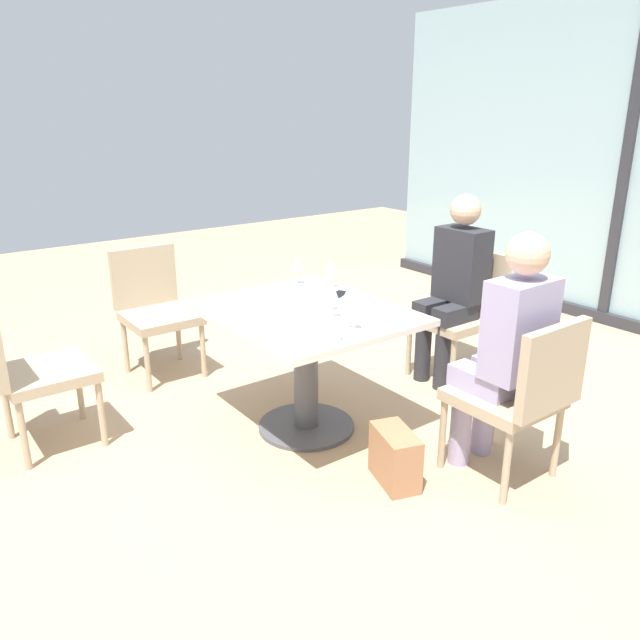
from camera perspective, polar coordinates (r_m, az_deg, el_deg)
name	(u,v)px	position (r m, az deg, el deg)	size (l,w,h in m)	color
ground_plane	(306,428)	(3.75, -1.25, -9.74)	(12.00, 12.00, 0.00)	tan
window_wall_backdrop	(625,181)	(5.78, 25.98, 11.28)	(4.98, 0.10, 2.70)	#99B7BC
dining_table_main	(306,342)	(3.52, -1.31, -2.01)	(1.12, 0.95, 0.73)	silver
chair_far_right	(521,391)	(3.19, 17.83, -6.13)	(0.51, 0.46, 0.87)	tan
chair_near_window	(463,307)	(4.38, 12.88, 1.19)	(0.46, 0.51, 0.87)	tan
chair_front_left	(26,365)	(3.68, -25.12, -3.68)	(0.46, 0.50, 0.87)	tan
chair_side_end	(155,304)	(4.48, -14.80, 1.43)	(0.50, 0.46, 0.87)	tan
person_far_right	(507,345)	(3.17, 16.62, -2.16)	(0.39, 0.34, 1.26)	#9E93B7
person_near_window	(454,280)	(4.25, 12.11, 3.54)	(0.34, 0.39, 1.26)	#28282D
wine_glass_0	(353,304)	(3.12, 3.04, 1.43)	(0.07, 0.07, 0.18)	silver
wine_glass_1	(351,289)	(3.37, 2.81, 2.81)	(0.07, 0.07, 0.18)	silver
wine_glass_2	(297,264)	(3.93, -2.12, 5.14)	(0.07, 0.07, 0.18)	silver
wine_glass_3	(330,267)	(3.85, 0.96, 4.86)	(0.07, 0.07, 0.18)	silver
wine_glass_4	(333,294)	(3.29, 1.17, 2.39)	(0.07, 0.07, 0.18)	silver
wine_glass_5	(331,287)	(3.41, 0.97, 2.98)	(0.07, 0.07, 0.18)	silver
coffee_cup	(333,332)	(2.98, 1.18, -1.12)	(0.08, 0.08, 0.09)	white
cell_phone_on_table	(339,294)	(3.73, 1.70, 2.36)	(0.07, 0.14, 0.01)	black
handbag_0	(395,457)	(3.22, 6.83, -12.26)	(0.30, 0.16, 0.28)	#A3704C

